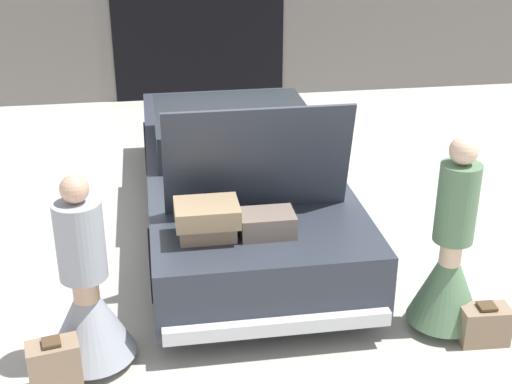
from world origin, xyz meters
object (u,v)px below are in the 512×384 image
Objects in this scene: person_left at (87,300)px; person_right at (449,264)px; car at (236,174)px; suitcase_beside_left_person at (55,367)px; suitcase_beside_right_person at (484,325)px.

person_right is at bearing 94.84° from person_left.
car is 10.98× the size of suitcase_beside_left_person.
person_left is 0.93× the size of person_right.
car is 3.09× the size of person_left.
suitcase_beside_left_person is at bearing -123.05° from car.
suitcase_beside_left_person is at bearing 98.49° from person_right.
car reaches higher than person_left.
suitcase_beside_left_person is 1.10× the size of suitcase_beside_right_person.
person_left is (-1.44, -2.28, 0.01)m from car.
car is at bearing 152.21° from person_left.
person_left is 3.91× the size of suitcase_beside_right_person.
person_left is 0.53m from suitcase_beside_left_person.
car reaches higher than suitcase_beside_right_person.
car is at bearing 56.95° from suitcase_beside_left_person.
suitcase_beside_left_person is (-0.25, -0.32, -0.35)m from person_left.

